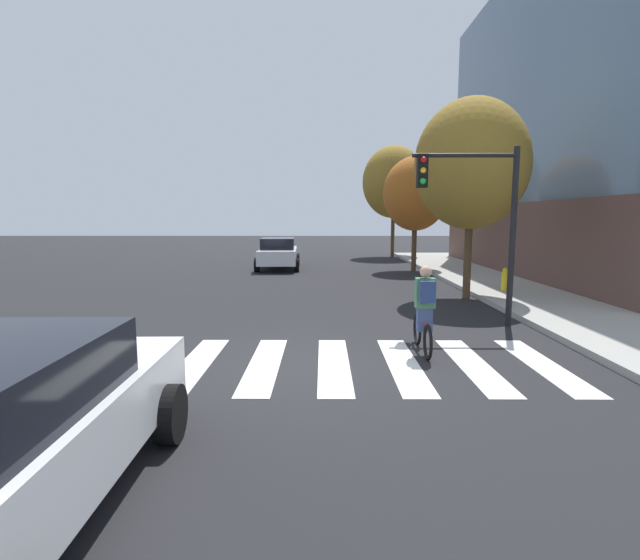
{
  "coord_description": "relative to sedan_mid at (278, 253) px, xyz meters",
  "views": [
    {
      "loc": [
        0.57,
        -8.07,
        2.58
      ],
      "look_at": [
        0.51,
        1.09,
        1.37
      ],
      "focal_mm": 26.49,
      "sensor_mm": 36.0,
      "label": 1
    }
  ],
  "objects": [
    {
      "name": "traffic_light_near",
      "position": [
        5.89,
        -12.76,
        2.05
      ],
      "size": [
        2.47,
        0.28,
        4.2
      ],
      "color": "black",
      "rests_on": "ground"
    },
    {
      "name": "ground_plane",
      "position": [
        1.7,
        -15.8,
        -0.81
      ],
      "size": [
        120.0,
        120.0,
        0.0
      ],
      "primitive_type": "plane",
      "color": "black"
    },
    {
      "name": "street_tree_near",
      "position": [
        6.91,
        -8.79,
        3.42
      ],
      "size": [
        3.52,
        3.52,
        6.27
      ],
      "color": "#4C3823",
      "rests_on": "ground"
    },
    {
      "name": "cyclist",
      "position": [
        4.19,
        -15.11,
        0.03
      ],
      "size": [
        0.36,
        1.71,
        1.69
      ],
      "color": "black",
      "rests_on": "ground"
    },
    {
      "name": "street_tree_mid",
      "position": [
        6.73,
        -0.78,
        2.91
      ],
      "size": [
        3.1,
        3.1,
        5.52
      ],
      "color": "#4C3823",
      "rests_on": "ground"
    },
    {
      "name": "crosswalk_stripes",
      "position": [
        1.85,
        -15.8,
        -0.8
      ],
      "size": [
        9.13,
        3.25,
        0.01
      ],
      "color": "silver",
      "rests_on": "ground"
    },
    {
      "name": "street_tree_far",
      "position": [
        6.9,
        7.54,
        4.08
      ],
      "size": [
        4.07,
        4.07,
        7.24
      ],
      "color": "#4C3823",
      "rests_on": "ground"
    },
    {
      "name": "sedan_mid",
      "position": [
        0.0,
        0.0,
        0.0
      ],
      "size": [
        2.28,
        4.61,
        1.57
      ],
      "color": "silver",
      "rests_on": "ground"
    },
    {
      "name": "fire_hydrant",
      "position": [
        8.36,
        -8.23,
        -0.28
      ],
      "size": [
        0.33,
        0.22,
        0.78
      ],
      "color": "gold",
      "rests_on": "sidewalk"
    }
  ]
}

